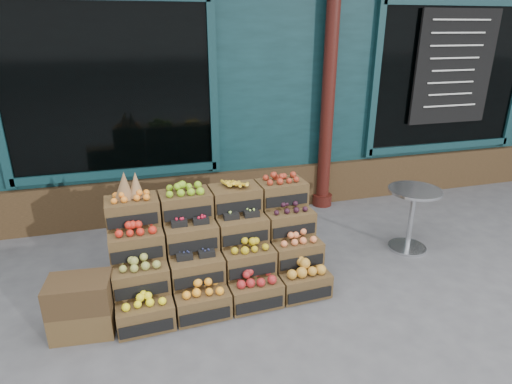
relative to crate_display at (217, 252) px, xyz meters
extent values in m
plane|color=#4D4D50|center=(0.69, -0.38, -0.38)|extent=(60.00, 60.00, 0.00)
cube|color=#0E2D31|center=(0.69, 4.82, 2.02)|extent=(12.00, 6.00, 4.80)
cube|color=#0E2D31|center=(0.69, 1.87, 1.12)|extent=(12.00, 0.12, 3.00)
cube|color=#3C2A18|center=(0.69, 1.80, -0.08)|extent=(12.00, 0.18, 0.60)
cube|color=black|center=(-0.91, 1.80, 1.37)|extent=(2.40, 0.06, 2.00)
cube|color=black|center=(3.89, 1.80, 1.37)|extent=(2.40, 0.06, 2.00)
cylinder|color=#3C120D|center=(1.89, 1.67, 1.22)|extent=(0.18, 0.18, 3.20)
cube|color=black|center=(3.89, 1.72, 1.52)|extent=(1.30, 0.04, 1.60)
cube|color=#503A1F|center=(-0.73, -0.44, -0.26)|extent=(0.50, 0.36, 0.24)
cube|color=black|center=(-0.72, -0.61, -0.29)|extent=(0.44, 0.04, 0.11)
cube|color=yellow|center=(-0.73, -0.44, -0.10)|extent=(0.40, 0.27, 0.08)
cube|color=#503A1F|center=(-0.23, -0.41, -0.26)|extent=(0.50, 0.36, 0.24)
cube|color=black|center=(-0.22, -0.59, -0.29)|extent=(0.44, 0.04, 0.11)
cube|color=orange|center=(-0.23, -0.41, -0.10)|extent=(0.40, 0.27, 0.09)
cube|color=#503A1F|center=(0.27, -0.39, -0.26)|extent=(0.50, 0.36, 0.24)
cube|color=black|center=(0.28, -0.57, -0.29)|extent=(0.44, 0.04, 0.11)
cube|color=maroon|center=(0.27, -0.39, -0.10)|extent=(0.40, 0.27, 0.09)
cube|color=#503A1F|center=(0.78, -0.37, -0.26)|extent=(0.50, 0.36, 0.24)
cube|color=black|center=(0.78, -0.54, -0.29)|extent=(0.44, 0.04, 0.11)
cube|color=#C1842A|center=(0.78, -0.37, -0.09)|extent=(0.40, 0.27, 0.11)
cube|color=#503A1F|center=(-0.74, -0.23, -0.02)|extent=(0.50, 0.36, 0.24)
cube|color=black|center=(-0.73, -0.41, -0.05)|extent=(0.44, 0.04, 0.11)
cube|color=olive|center=(-0.74, -0.23, 0.14)|extent=(0.40, 0.27, 0.08)
cube|color=#503A1F|center=(-0.24, -0.21, -0.02)|extent=(0.50, 0.36, 0.24)
cube|color=black|center=(-0.23, -0.39, -0.05)|extent=(0.44, 0.04, 0.11)
cube|color=#25294E|center=(-0.24, -0.21, 0.11)|extent=(0.40, 0.27, 0.03)
cube|color=#503A1F|center=(0.26, -0.18, -0.02)|extent=(0.50, 0.36, 0.24)
cube|color=black|center=(0.27, -0.36, -0.05)|extent=(0.44, 0.04, 0.11)
cube|color=gold|center=(0.26, -0.18, 0.14)|extent=(0.40, 0.27, 0.08)
cube|color=#503A1F|center=(0.77, -0.16, -0.02)|extent=(0.50, 0.36, 0.24)
cube|color=black|center=(0.77, -0.34, -0.05)|extent=(0.44, 0.04, 0.11)
cube|color=#EE7C47|center=(0.77, -0.16, 0.14)|extent=(0.40, 0.27, 0.08)
cube|color=#503A1F|center=(-0.75, -0.03, 0.22)|extent=(0.50, 0.36, 0.24)
cube|color=black|center=(-0.74, -0.21, 0.20)|extent=(0.44, 0.04, 0.11)
cube|color=red|center=(-0.75, -0.03, 0.38)|extent=(0.40, 0.27, 0.08)
cube|color=#503A1F|center=(-0.25, 0.00, 0.22)|extent=(0.50, 0.36, 0.24)
cube|color=black|center=(-0.24, -0.18, 0.20)|extent=(0.44, 0.04, 0.11)
cube|color=#B0142B|center=(-0.25, 0.00, 0.36)|extent=(0.40, 0.27, 0.03)
cube|color=#503A1F|center=(0.25, 0.02, 0.22)|extent=(0.50, 0.36, 0.24)
cube|color=black|center=(0.26, -0.16, 0.20)|extent=(0.44, 0.04, 0.11)
cube|color=#A4CB53|center=(0.25, 0.02, 0.36)|extent=(0.40, 0.27, 0.03)
cube|color=#503A1F|center=(0.76, 0.04, 0.22)|extent=(0.50, 0.36, 0.24)
cube|color=black|center=(0.76, -0.14, 0.20)|extent=(0.44, 0.04, 0.11)
cube|color=black|center=(0.76, 0.04, 0.37)|extent=(0.40, 0.27, 0.06)
cube|color=#503A1F|center=(-0.76, 0.18, 0.46)|extent=(0.50, 0.36, 0.24)
cube|color=black|center=(-0.75, 0.00, 0.44)|extent=(0.44, 0.04, 0.11)
cube|color=orange|center=(-0.76, 0.18, 0.62)|extent=(0.40, 0.27, 0.07)
cube|color=#503A1F|center=(-0.26, 0.20, 0.46)|extent=(0.50, 0.36, 0.24)
cube|color=black|center=(-0.25, 0.02, 0.44)|extent=(0.44, 0.04, 0.11)
cube|color=#80B71D|center=(-0.26, 0.20, 0.62)|extent=(0.40, 0.27, 0.08)
cube|color=#503A1F|center=(0.25, 0.22, 0.46)|extent=(0.50, 0.36, 0.24)
cube|color=black|center=(0.25, 0.05, 0.44)|extent=(0.44, 0.04, 0.11)
cube|color=yellow|center=(0.25, 0.22, 0.62)|extent=(0.40, 0.27, 0.07)
cube|color=#503A1F|center=(0.75, 0.25, 0.46)|extent=(0.50, 0.36, 0.24)
cube|color=black|center=(0.75, 0.07, 0.44)|extent=(0.44, 0.04, 0.11)
cube|color=#A02F1B|center=(0.75, 0.25, 0.62)|extent=(0.40, 0.27, 0.07)
cube|color=#3C2A18|center=(0.01, -0.20, -0.26)|extent=(2.00, 0.43, 0.24)
cube|color=#3C2A18|center=(0.00, 0.01, -0.14)|extent=(2.00, 0.43, 0.48)
cube|color=#3C2A18|center=(-0.01, 0.21, -0.02)|extent=(2.00, 0.43, 0.73)
cone|color=olive|center=(-0.80, 0.18, 0.72)|extent=(0.17, 0.17, 0.28)
cone|color=olive|center=(-0.70, 0.21, 0.70)|extent=(0.15, 0.15, 0.24)
cube|color=#503A1F|center=(-1.24, -0.37, -0.26)|extent=(0.54, 0.40, 0.26)
cube|color=#3C2A18|center=(-1.24, -0.37, 0.00)|extent=(0.54, 0.40, 0.26)
cylinder|color=#AEB0B5|center=(2.31, 0.15, -0.37)|extent=(0.44, 0.44, 0.03)
cylinder|color=#AEB0B5|center=(2.31, 0.15, -0.02)|extent=(0.06, 0.06, 0.72)
cylinder|color=#AEB0B5|center=(2.31, 0.15, 0.35)|extent=(0.60, 0.60, 0.03)
imported|color=#1A5B1F|center=(-0.77, 2.44, 0.49)|extent=(0.65, 0.44, 1.75)
camera|label=1|loc=(-0.65, -3.68, 2.08)|focal=30.00mm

